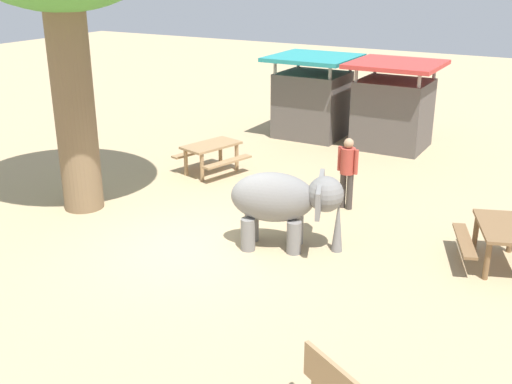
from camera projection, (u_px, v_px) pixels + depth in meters
name	position (u px, v px, depth m)	size (l,w,h in m)	color
ground_plane	(189.00, 246.00, 11.89)	(60.00, 60.00, 0.00)	tan
elephant	(285.00, 201.00, 11.52)	(2.16, 1.66, 1.50)	slate
person_handler	(347.00, 168.00, 13.42)	(0.50, 0.32, 1.62)	#3F3833
picnic_table_near	(501.00, 235.00, 10.95)	(1.90, 1.91, 0.78)	brown
picnic_table_far	(211.00, 151.00, 15.87)	(1.82, 1.84, 0.78)	#9E7A51
market_stall_teal	(312.00, 100.00, 19.14)	(2.50, 2.50, 2.52)	#59514C
market_stall_red	(393.00, 110.00, 17.95)	(2.50, 2.50, 2.52)	#59514C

